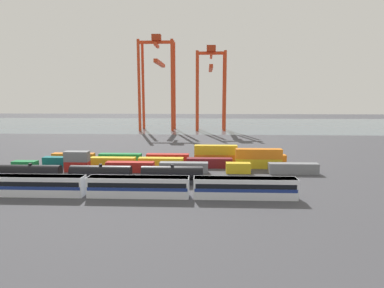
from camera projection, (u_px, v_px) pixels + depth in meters
name	position (u px, v px, depth m)	size (l,w,h in m)	color
ground_plane	(176.00, 147.00, 123.00)	(420.00, 420.00, 0.00)	#424247
harbour_water	(188.00, 124.00, 214.04)	(400.00, 110.00, 0.01)	slate
passenger_train	(138.00, 186.00, 62.27)	(59.78, 3.14, 3.90)	silver
freight_tank_row	(101.00, 174.00, 71.98)	(45.08, 2.83, 4.29)	#232326
shipping_container_0	(25.00, 166.00, 83.51)	(6.04, 2.44, 2.60)	#197538
shipping_container_1	(77.00, 166.00, 82.95)	(6.04, 2.44, 2.60)	#AD211C
shipping_container_2	(77.00, 156.00, 82.56)	(6.04, 2.44, 2.60)	slate
shipping_container_3	(130.00, 167.00, 82.39)	(12.10, 2.44, 2.60)	#AD211C
shipping_container_4	(184.00, 167.00, 81.84)	(12.10, 2.44, 2.60)	slate
shipping_container_5	(238.00, 168.00, 81.28)	(6.04, 2.44, 2.60)	gold
shipping_container_6	(293.00, 168.00, 80.73)	(12.10, 2.44, 2.60)	slate
shipping_container_7	(66.00, 162.00, 88.86)	(12.10, 2.44, 2.60)	#146066
shipping_container_8	(113.00, 162.00, 88.32)	(12.10, 2.44, 2.60)	gold
shipping_container_9	(161.00, 162.00, 87.79)	(12.10, 2.44, 2.60)	gold
shipping_container_10	(209.00, 163.00, 87.26)	(12.10, 2.44, 2.60)	maroon
shipping_container_11	(258.00, 163.00, 86.72)	(12.10, 2.44, 2.60)	gold
shipping_container_12	(259.00, 154.00, 86.33)	(12.10, 2.44, 2.60)	orange
shipping_container_13	(74.00, 158.00, 94.55)	(12.10, 2.44, 2.60)	orange
shipping_container_14	(120.00, 158.00, 93.99)	(12.10, 2.44, 2.60)	#197538
shipping_container_15	(168.00, 158.00, 93.42)	(12.10, 2.44, 2.60)	#AD211C
shipping_container_16	(216.00, 159.00, 92.86)	(12.10, 2.44, 2.60)	orange
shipping_container_17	(216.00, 150.00, 92.47)	(12.10, 2.44, 2.60)	gold
shipping_container_18	(264.00, 159.00, 92.30)	(12.10, 2.44, 2.60)	orange
gantry_crane_west	(158.00, 74.00, 179.64)	(19.26, 35.05, 51.20)	red
gantry_crane_central	(211.00, 79.00, 178.99)	(16.30, 33.60, 45.36)	red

